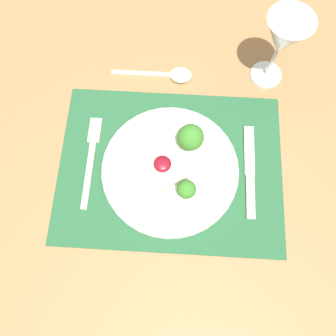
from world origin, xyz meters
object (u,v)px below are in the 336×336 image
fork (92,155)px  wine_glass_near (283,39)px  dinner_plate (169,168)px  spoon (171,75)px  knife (250,177)px

fork → wine_glass_near: wine_glass_near is taller
dinner_plate → spoon: bearing=92.3°
dinner_plate → knife: (0.16, -0.01, -0.01)m
dinner_plate → fork: size_ratio=1.39×
dinner_plate → fork: bearing=172.1°
spoon → wine_glass_near: (0.21, 0.01, 0.11)m
knife → wine_glass_near: 0.27m
spoon → fork: bearing=-129.9°
spoon → wine_glass_near: size_ratio=1.07×
knife → wine_glass_near: bearing=78.7°
wine_glass_near → spoon: bearing=-176.2°
spoon → knife: bearing=-56.2°
knife → spoon: (-0.17, 0.23, -0.00)m
fork → wine_glass_near: 0.43m
dinner_plate → knife: bearing=-2.2°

